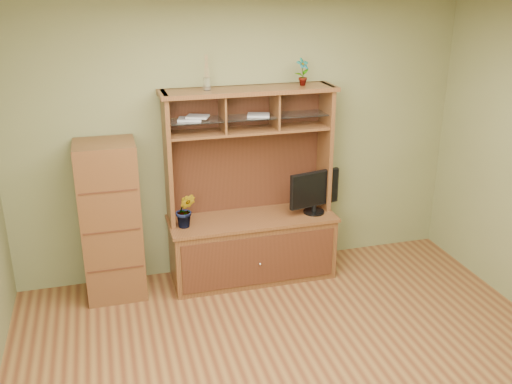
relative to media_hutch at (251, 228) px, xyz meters
name	(u,v)px	position (x,y,z in m)	size (l,w,h in m)	color
room	(314,218)	(-0.03, -1.73, 0.83)	(4.54, 4.04, 2.74)	#542C18
media_hutch	(251,228)	(0.00, 0.00, 0.00)	(1.66, 0.61, 1.90)	#472514
monitor	(315,191)	(0.63, -0.08, 0.36)	(0.54, 0.21, 0.43)	black
orchid_plant	(185,210)	(-0.66, -0.08, 0.30)	(0.19, 0.15, 0.34)	#275A1E
top_plant	(303,72)	(0.52, 0.08, 1.51)	(0.13, 0.09, 0.26)	#2F6E26
reed_diffuser	(207,76)	(-0.39, 0.08, 1.50)	(0.06, 0.06, 0.32)	silver
magazines	(215,117)	(-0.32, 0.08, 1.13)	(0.90, 0.22, 0.04)	#A2A2A6
side_cabinet	(111,221)	(-1.34, 0.01, 0.23)	(0.54, 0.49, 1.50)	#472514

